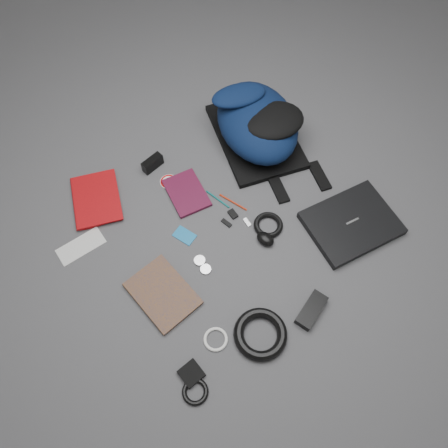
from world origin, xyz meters
TOP-DOWN VIEW (x-y plane):
  - ground at (0.00, 0.00)m, footprint 4.00×4.00m
  - backpack at (0.39, 0.29)m, footprint 0.49×0.60m
  - laptop at (0.42, -0.30)m, footprint 0.39×0.32m
  - textbook_red at (-0.45, 0.45)m, footprint 0.27×0.31m
  - comic_book at (-0.45, -0.11)m, footprint 0.21×0.28m
  - envelope at (-0.52, 0.26)m, footprint 0.19×0.09m
  - dvd_case at (-0.04, 0.22)m, footprint 0.18×0.23m
  - compact_camera at (-0.08, 0.42)m, footprint 0.10×0.05m
  - sticker_disc at (-0.07, 0.32)m, footprint 0.08×0.08m
  - pen_teal at (0.05, 0.12)m, footprint 0.04×0.12m
  - pen_red at (0.10, 0.07)m, footprint 0.05×0.13m
  - id_badge at (-0.15, 0.06)m, footprint 0.08×0.10m
  - usb_black at (0.02, 0.01)m, footprint 0.03×0.05m
  - usb_silver at (0.09, -0.04)m, footprint 0.02×0.04m
  - key_fob at (0.06, 0.02)m, footprint 0.03×0.04m
  - mouse at (0.09, -0.15)m, footprint 0.07×0.09m
  - headphone_left at (-0.17, -0.07)m, footprint 0.05×0.05m
  - headphone_right at (-0.17, -0.11)m, footprint 0.05×0.05m
  - cable_coil at (0.15, -0.11)m, footprint 0.16×0.16m
  - power_brick at (0.05, -0.48)m, footprint 0.16×0.10m
  - power_cord_coil at (-0.16, -0.44)m, footprint 0.21×0.21m
  - pouch at (-0.43, -0.40)m, footprint 0.08×0.08m
  - earbud_coil at (-0.45, -0.46)m, footprint 0.12×0.12m
  - white_cable_coil at (-0.30, -0.36)m, footprint 0.12×0.12m

SIDE VIEW (x-z plane):
  - ground at x=0.00m, z-range 0.00..0.00m
  - sticker_disc at x=-0.07m, z-range 0.00..0.00m
  - envelope at x=-0.52m, z-range 0.00..0.00m
  - id_badge at x=-0.15m, z-range 0.00..0.00m
  - pen_teal at x=0.05m, z-range 0.00..0.01m
  - pen_red at x=0.10m, z-range 0.00..0.01m
  - usb_silver at x=0.09m, z-range 0.00..0.01m
  - usb_black at x=0.02m, z-range 0.00..0.01m
  - headphone_right at x=-0.17m, z-range 0.00..0.01m
  - headphone_left at x=-0.17m, z-range 0.00..0.01m
  - white_cable_coil at x=-0.30m, z-range 0.00..0.01m
  - key_fob at x=0.06m, z-range 0.00..0.01m
  - dvd_case at x=-0.04m, z-range 0.00..0.02m
  - earbud_coil at x=-0.45m, z-range 0.00..0.02m
  - pouch at x=-0.43m, z-range 0.00..0.02m
  - comic_book at x=-0.45m, z-range 0.00..0.02m
  - cable_coil at x=0.15m, z-range 0.00..0.02m
  - textbook_red at x=-0.45m, z-range 0.00..0.03m
  - laptop at x=0.42m, z-range 0.00..0.04m
  - power_brick at x=0.05m, z-range 0.00..0.04m
  - power_cord_coil at x=-0.16m, z-range 0.00..0.04m
  - mouse at x=0.09m, z-range 0.00..0.04m
  - compact_camera at x=-0.08m, z-range 0.00..0.05m
  - backpack at x=0.39m, z-range 0.00..0.22m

